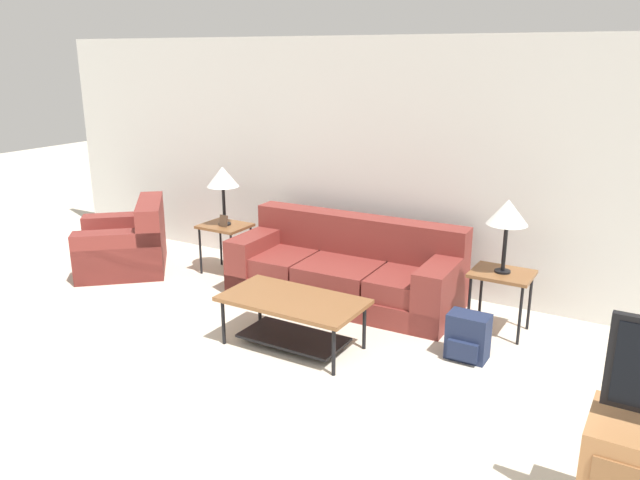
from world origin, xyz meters
TOP-DOWN VIEW (x-y plane):
  - wall_back at (0.00, 4.25)m, footprint 9.07×0.06m
  - couch at (-0.04, 3.58)m, footprint 2.35×0.98m
  - armchair at (-2.67, 3.10)m, footprint 1.39×1.40m
  - coffee_table at (0.09, 2.39)m, footprint 1.21×0.65m
  - side_table_left at (-1.59, 3.59)m, footprint 0.53×0.44m
  - side_table_right at (1.52, 3.59)m, footprint 0.53×0.44m
  - table_lamp_left at (-1.59, 3.59)m, footprint 0.35×0.35m
  - table_lamp_right at (1.52, 3.59)m, footprint 0.35×0.35m
  - backpack at (1.45, 2.93)m, footprint 0.33×0.29m
  - picture_frame at (-1.56, 3.52)m, footprint 0.10×0.04m

SIDE VIEW (x-z plane):
  - backpack at x=1.45m, z-range 0.00..0.39m
  - armchair at x=-2.67m, z-range -0.12..0.68m
  - couch at x=-0.04m, z-range -0.12..0.70m
  - coffee_table at x=0.09m, z-range 0.11..0.55m
  - side_table_left at x=-1.59m, z-range 0.22..0.79m
  - side_table_right at x=1.52m, z-range 0.22..0.79m
  - picture_frame at x=-1.56m, z-range 0.57..0.70m
  - table_lamp_left at x=-1.59m, z-range 0.78..1.44m
  - table_lamp_right at x=1.52m, z-range 0.78..1.44m
  - wall_back at x=0.00m, z-range 0.00..2.60m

